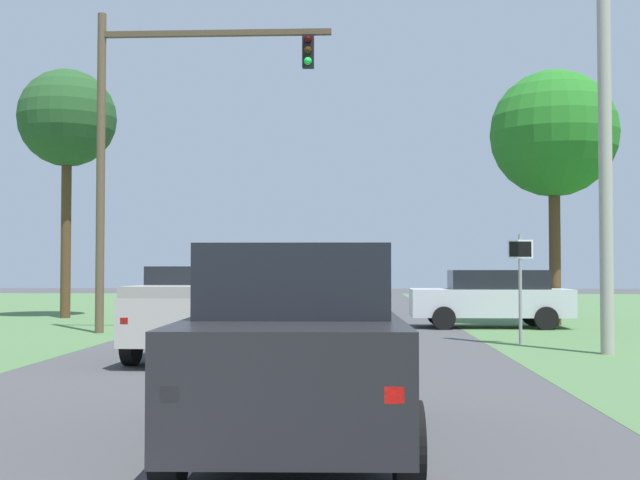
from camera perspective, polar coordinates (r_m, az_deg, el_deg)
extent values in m
plane|color=#424244|center=(13.48, -3.98, -9.62)|extent=(120.00, 120.00, 0.00)
cube|color=black|center=(8.33, -1.57, -8.48)|extent=(2.08, 4.87, 0.99)
cube|color=black|center=(8.52, -1.49, -2.75)|extent=(1.79, 3.03, 0.67)
cube|color=red|center=(6.07, -10.29, -10.42)|extent=(0.14, 0.06, 0.12)
cube|color=red|center=(5.97, 5.13, -10.58)|extent=(0.14, 0.06, 0.12)
cylinder|color=black|center=(9.96, -6.85, -10.25)|extent=(0.25, 0.73, 0.72)
cylinder|color=black|center=(9.89, 4.56, -10.32)|extent=(0.25, 0.73, 0.72)
cylinder|color=black|center=(7.06, -10.29, -13.69)|extent=(0.25, 0.73, 0.72)
cylinder|color=black|center=(6.95, 6.10, -13.89)|extent=(0.25, 0.73, 0.72)
cube|color=#B7B2A8|center=(17.06, -8.15, -5.16)|extent=(2.09, 5.23, 0.88)
cube|color=black|center=(16.79, -8.34, -2.77)|extent=(1.76, 2.02, 0.56)
cube|color=#9C978F|center=(15.49, -9.46, -3.49)|extent=(1.89, 2.02, 0.20)
cube|color=red|center=(14.81, -13.34, -5.45)|extent=(0.14, 0.06, 0.12)
cube|color=red|center=(14.40, -7.34, -5.59)|extent=(0.14, 0.06, 0.12)
cylinder|color=black|center=(18.87, -9.94, -6.18)|extent=(0.26, 0.81, 0.80)
cylinder|color=black|center=(18.49, -4.13, -6.29)|extent=(0.26, 0.81, 0.80)
cylinder|color=black|center=(15.80, -12.88, -6.99)|extent=(0.26, 0.81, 0.80)
cylinder|color=black|center=(15.34, -5.97, -7.18)|extent=(0.26, 0.81, 0.80)
cylinder|color=brown|center=(23.91, -14.90, 4.53)|extent=(0.24, 0.24, 8.95)
cube|color=#4C3D2B|center=(23.91, -7.20, 13.96)|extent=(6.45, 0.16, 0.16)
cube|color=black|center=(23.47, -0.82, 12.86)|extent=(0.32, 0.28, 0.90)
sphere|color=black|center=(23.40, -0.85, 13.66)|extent=(0.22, 0.22, 0.22)
sphere|color=black|center=(23.32, -0.85, 12.95)|extent=(0.22, 0.22, 0.22)
sphere|color=#1ED83F|center=(23.25, -0.85, 12.24)|extent=(0.22, 0.22, 0.22)
cylinder|color=gray|center=(20.08, 13.65, -3.33)|extent=(0.08, 0.08, 2.60)
cube|color=white|center=(20.05, 13.65, -0.61)|extent=(0.60, 0.03, 0.44)
cube|color=black|center=(20.04, 13.65, -0.61)|extent=(0.52, 0.01, 0.36)
cylinder|color=#4C351E|center=(27.12, 15.90, -0.85)|extent=(0.36, 0.36, 4.57)
sphere|color=#236E21|center=(27.46, 15.83, 7.09)|extent=(4.02, 4.02, 4.02)
cube|color=silver|center=(25.59, 11.64, -4.26)|extent=(4.77, 1.86, 0.83)
cube|color=black|center=(25.60, 12.15, -2.68)|extent=(2.87, 1.63, 0.57)
cube|color=red|center=(26.09, 6.25, -4.15)|extent=(0.06, 0.14, 0.12)
cube|color=red|center=(24.57, 6.46, -4.28)|extent=(0.06, 0.14, 0.12)
cylinder|color=black|center=(26.78, 14.48, -5.02)|extent=(0.68, 0.22, 0.68)
cylinder|color=black|center=(24.97, 15.34, -5.24)|extent=(0.68, 0.22, 0.68)
cylinder|color=black|center=(26.34, 8.14, -5.11)|extent=(0.68, 0.22, 0.68)
cylinder|color=black|center=(24.50, 8.54, -5.35)|extent=(0.68, 0.22, 0.68)
cylinder|color=#9E998E|center=(18.60, 19.05, 8.56)|extent=(0.28, 0.28, 10.32)
cylinder|color=#4C351E|center=(31.27, -17.13, 0.28)|extent=(0.36, 0.36, 5.94)
sphere|color=#224B23|center=(31.72, -17.05, 8.06)|extent=(3.53, 3.53, 3.53)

